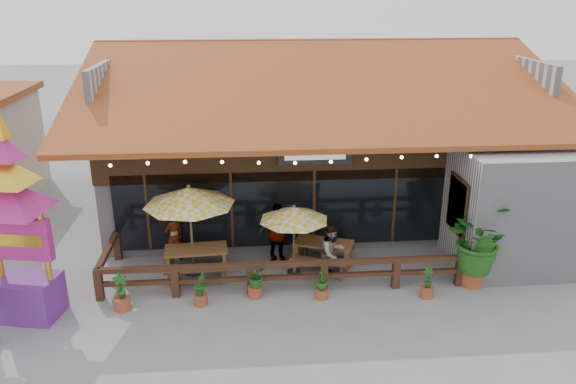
{
  "coord_description": "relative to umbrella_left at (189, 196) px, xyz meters",
  "views": [
    {
      "loc": [
        -2.56,
        -13.94,
        7.8
      ],
      "look_at": [
        -1.32,
        1.5,
        2.18
      ],
      "focal_mm": 35.0,
      "sensor_mm": 36.0,
      "label": 1
    }
  ],
  "objects": [
    {
      "name": "ground",
      "position": [
        4.13,
        -0.78,
        -2.39
      ],
      "size": [
        100.0,
        100.0,
        0.0
      ],
      "primitive_type": "plane",
      "color": "gray",
      "rests_on": "ground"
    },
    {
      "name": "restaurant_building",
      "position": [
        4.39,
        5.83,
        -0.18
      ],
      "size": [
        15.5,
        14.73,
        6.09
      ],
      "color": "#A7A8AC",
      "rests_on": "ground"
    },
    {
      "name": "patio_railing",
      "position": [
        1.88,
        -1.04,
        -1.77
      ],
      "size": [
        10.0,
        2.6,
        0.92
      ],
      "color": "#402417",
      "rests_on": "ground"
    },
    {
      "name": "umbrella_left",
      "position": [
        0.0,
        0.0,
        0.0
      ],
      "size": [
        3.04,
        3.04,
        2.74
      ],
      "color": "brown",
      "rests_on": "ground"
    },
    {
      "name": "umbrella_right",
      "position": [
        2.9,
        -0.21,
        -0.53
      ],
      "size": [
        2.43,
        2.43,
        2.13
      ],
      "color": "brown",
      "rests_on": "ground"
    },
    {
      "name": "picnic_table_left",
      "position": [
        0.11,
        -0.11,
        -1.81
      ],
      "size": [
        1.88,
        1.65,
        0.85
      ],
      "color": "brown",
      "rests_on": "ground"
    },
    {
      "name": "picnic_table_right",
      "position": [
        3.81,
        0.11,
        -1.84
      ],
      "size": [
        2.1,
        1.97,
        0.81
      ],
      "color": "brown",
      "rests_on": "ground"
    },
    {
      "name": "thai_sign_tower",
      "position": [
        -3.9,
        -1.94,
        0.68
      ],
      "size": [
        2.53,
        2.53,
        5.81
      ],
      "color": "#652589",
      "rests_on": "ground"
    },
    {
      "name": "tropical_plant",
      "position": [
        7.79,
        -1.3,
        -1.02
      ],
      "size": [
        2.1,
        2.21,
        2.4
      ],
      "color": "brown",
      "rests_on": "ground"
    },
    {
      "name": "diner_a",
      "position": [
        -0.61,
        0.86,
        -1.6
      ],
      "size": [
        0.69,
        0.63,
        1.58
      ],
      "primitive_type": "imported",
      "rotation": [
        0.0,
        0.0,
        3.71
      ],
      "color": "#332210",
      "rests_on": "ground"
    },
    {
      "name": "diner_b",
      "position": [
        3.94,
        -0.73,
        -1.53
      ],
      "size": [
        1.05,
        1.0,
        1.71
      ],
      "primitive_type": "imported",
      "rotation": [
        0.0,
        0.0,
        0.59
      ],
      "color": "#332210",
      "rests_on": "ground"
    },
    {
      "name": "diner_c",
      "position": [
        2.48,
        0.52,
        -1.45
      ],
      "size": [
        1.2,
        0.81,
        1.89
      ],
      "primitive_type": "imported",
      "rotation": [
        0.0,
        0.0,
        2.79
      ],
      "color": "#332210",
      "rests_on": "ground"
    },
    {
      "name": "planter_a",
      "position": [
        -1.68,
        -1.83,
        -1.96
      ],
      "size": [
        0.44,
        0.42,
        1.03
      ],
      "color": "brown",
      "rests_on": "ground"
    },
    {
      "name": "planter_b",
      "position": [
        0.32,
        -1.75,
        -1.98
      ],
      "size": [
        0.37,
        0.4,
        0.9
      ],
      "color": "brown",
      "rests_on": "ground"
    },
    {
      "name": "planter_c",
      "position": [
        1.74,
        -1.47,
        -1.86
      ],
      "size": [
        0.68,
        0.63,
        0.95
      ],
      "color": "brown",
      "rests_on": "ground"
    },
    {
      "name": "planter_d",
      "position": [
        3.52,
        -1.68,
        -1.98
      ],
      "size": [
        0.45,
        0.45,
        0.84
      ],
      "color": "brown",
      "rests_on": "ground"
    },
    {
      "name": "planter_e",
      "position": [
        6.33,
        -1.84,
        -2.01
      ],
      "size": [
        0.37,
        0.37,
        0.89
      ],
      "color": "brown",
      "rests_on": "ground"
    }
  ]
}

